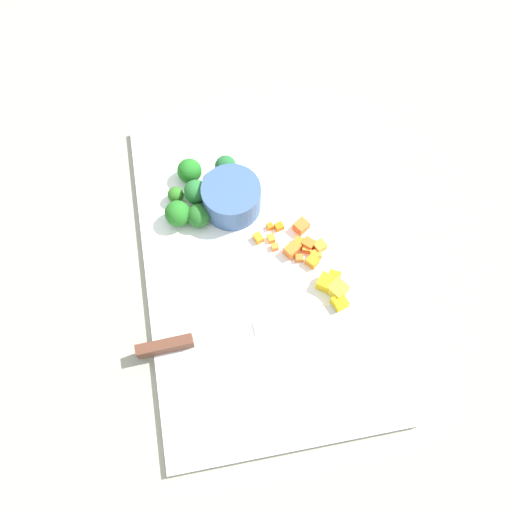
% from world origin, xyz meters
% --- Properties ---
extents(ground_plane, '(4.00, 4.00, 0.00)m').
position_xyz_m(ground_plane, '(0.00, 0.00, 0.00)').
color(ground_plane, gray).
extents(cutting_board, '(0.53, 0.32, 0.01)m').
position_xyz_m(cutting_board, '(0.00, 0.00, 0.01)').
color(cutting_board, white).
rests_on(cutting_board, ground_plane).
extents(prep_bowl, '(0.09, 0.09, 0.05)m').
position_xyz_m(prep_bowl, '(-0.09, -0.02, 0.04)').
color(prep_bowl, '#3A5989').
rests_on(prep_bowl, cutting_board).
extents(chef_knife, '(0.03, 0.33, 0.02)m').
position_xyz_m(chef_knife, '(0.11, -0.09, 0.02)').
color(chef_knife, silver).
rests_on(chef_knife, cutting_board).
extents(carrot_dice_0, '(0.01, 0.01, 0.01)m').
position_xyz_m(carrot_dice_0, '(-0.03, 0.03, 0.02)').
color(carrot_dice_0, orange).
rests_on(carrot_dice_0, cutting_board).
extents(carrot_dice_1, '(0.01, 0.01, 0.01)m').
position_xyz_m(carrot_dice_1, '(-0.01, 0.03, 0.02)').
color(carrot_dice_1, orange).
rests_on(carrot_dice_1, cutting_board).
extents(carrot_dice_2, '(0.01, 0.02, 0.01)m').
position_xyz_m(carrot_dice_2, '(0.01, 0.09, 0.02)').
color(carrot_dice_2, orange).
rests_on(carrot_dice_2, cutting_board).
extents(carrot_dice_3, '(0.02, 0.02, 0.01)m').
position_xyz_m(carrot_dice_3, '(0.02, 0.08, 0.02)').
color(carrot_dice_3, orange).
rests_on(carrot_dice_3, cutting_board).
extents(carrot_dice_4, '(0.02, 0.02, 0.01)m').
position_xyz_m(carrot_dice_4, '(-0.01, 0.08, 0.02)').
color(carrot_dice_4, orange).
rests_on(carrot_dice_4, cutting_board).
extents(carrot_dice_5, '(0.02, 0.02, 0.01)m').
position_xyz_m(carrot_dice_5, '(0.00, 0.09, 0.02)').
color(carrot_dice_5, orange).
rests_on(carrot_dice_5, cutting_board).
extents(carrot_dice_6, '(0.02, 0.02, 0.01)m').
position_xyz_m(carrot_dice_6, '(-0.01, 0.06, 0.02)').
color(carrot_dice_6, orange).
rests_on(carrot_dice_6, cutting_board).
extents(carrot_dice_7, '(0.01, 0.01, 0.01)m').
position_xyz_m(carrot_dice_7, '(-0.05, 0.03, 0.02)').
color(carrot_dice_7, orange).
rests_on(carrot_dice_7, cutting_board).
extents(carrot_dice_8, '(0.02, 0.02, 0.02)m').
position_xyz_m(carrot_dice_8, '(-0.00, 0.05, 0.02)').
color(carrot_dice_8, orange).
rests_on(carrot_dice_8, cutting_board).
extents(carrot_dice_9, '(0.01, 0.01, 0.01)m').
position_xyz_m(carrot_dice_9, '(-0.04, 0.04, 0.02)').
color(carrot_dice_9, orange).
rests_on(carrot_dice_9, cutting_board).
extents(carrot_dice_10, '(0.02, 0.02, 0.01)m').
position_xyz_m(carrot_dice_10, '(-0.03, 0.01, 0.02)').
color(carrot_dice_10, orange).
rests_on(carrot_dice_10, cutting_board).
extents(carrot_dice_11, '(0.01, 0.01, 0.01)m').
position_xyz_m(carrot_dice_11, '(0.01, 0.06, 0.02)').
color(carrot_dice_11, orange).
rests_on(carrot_dice_11, cutting_board).
extents(carrot_dice_12, '(0.03, 0.03, 0.02)m').
position_xyz_m(carrot_dice_12, '(-0.04, 0.08, 0.02)').
color(carrot_dice_12, orange).
rests_on(carrot_dice_12, cutting_board).
extents(carrot_dice_13, '(0.02, 0.02, 0.01)m').
position_xyz_m(carrot_dice_13, '(0.00, 0.08, 0.02)').
color(carrot_dice_13, orange).
rests_on(carrot_dice_13, cutting_board).
extents(pepper_dice_0, '(0.02, 0.02, 0.02)m').
position_xyz_m(pepper_dice_0, '(0.05, 0.10, 0.02)').
color(pepper_dice_0, yellow).
rests_on(pepper_dice_0, cutting_board).
extents(pepper_dice_1, '(0.03, 0.03, 0.02)m').
position_xyz_m(pepper_dice_1, '(0.07, 0.10, 0.02)').
color(pepper_dice_1, yellow).
rests_on(pepper_dice_1, cutting_board).
extents(pepper_dice_2, '(0.03, 0.03, 0.02)m').
position_xyz_m(pepper_dice_2, '(0.06, 0.09, 0.02)').
color(pepper_dice_2, yellow).
rests_on(pepper_dice_2, cutting_board).
extents(pepper_dice_3, '(0.02, 0.02, 0.02)m').
position_xyz_m(pepper_dice_3, '(0.09, 0.10, 0.02)').
color(pepper_dice_3, yellow).
rests_on(pepper_dice_3, cutting_board).
extents(broccoli_floret_0, '(0.04, 0.04, 0.04)m').
position_xyz_m(broccoli_floret_0, '(-0.08, -0.10, 0.03)').
color(broccoli_floret_0, '#83B267').
rests_on(broccoli_floret_0, cutting_board).
extents(broccoli_floret_1, '(0.04, 0.04, 0.04)m').
position_xyz_m(broccoli_floret_1, '(-0.08, -0.07, 0.03)').
color(broccoli_floret_1, '#89BC6B').
rests_on(broccoli_floret_1, cutting_board).
extents(broccoli_floret_2, '(0.04, 0.04, 0.04)m').
position_xyz_m(broccoli_floret_2, '(-0.16, -0.07, 0.03)').
color(broccoli_floret_2, '#8DB35B').
rests_on(broccoli_floret_2, cutting_board).
extents(broccoli_floret_3, '(0.02, 0.02, 0.03)m').
position_xyz_m(broccoli_floret_3, '(-0.12, -0.10, 0.03)').
color(broccoli_floret_3, '#82AB54').
rests_on(broccoli_floret_3, cutting_board).
extents(broccoli_floret_4, '(0.03, 0.03, 0.04)m').
position_xyz_m(broccoli_floret_4, '(-0.15, -0.02, 0.03)').
color(broccoli_floret_4, '#92BE5D').
rests_on(broccoli_floret_4, cutting_board).
extents(broccoli_floret_5, '(0.04, 0.04, 0.04)m').
position_xyz_m(broccoli_floret_5, '(-0.11, -0.07, 0.04)').
color(broccoli_floret_5, '#81BA6A').
rests_on(broccoli_floret_5, cutting_board).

